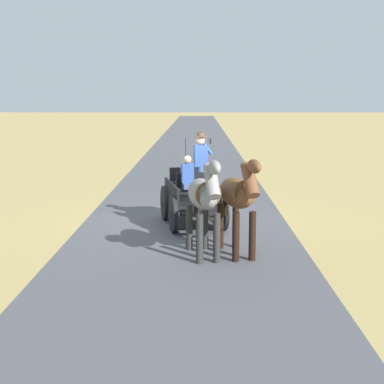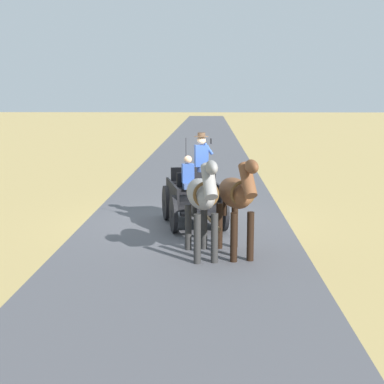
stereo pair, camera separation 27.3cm
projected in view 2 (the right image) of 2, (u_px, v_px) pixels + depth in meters
name	position (u px, v px, depth m)	size (l,w,h in m)	color
ground_plane	(186.00, 223.00, 15.52)	(200.00, 200.00, 0.00)	tan
road_surface	(186.00, 223.00, 15.52)	(5.58, 160.00, 0.01)	#4C4C51
horse_drawn_carriage	(194.00, 195.00, 15.11)	(1.88, 4.51, 2.50)	black
horse_near_side	(236.00, 196.00, 12.14)	(0.95, 2.14, 2.21)	brown
horse_off_side	(202.00, 197.00, 12.02)	(0.87, 2.15, 2.21)	gray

